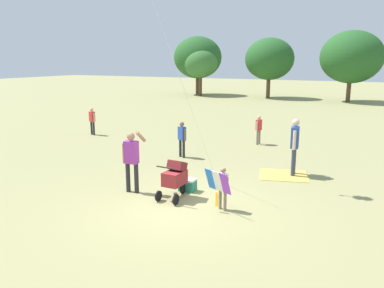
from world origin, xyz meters
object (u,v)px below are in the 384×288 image
at_px(person_sitting_far, 259,127).
at_px(cooler_box, 187,185).
at_px(picnic_blanket, 284,175).
at_px(stroller, 175,176).
at_px(person_adult_flyer, 132,157).
at_px(person_back_turned, 182,136).
at_px(person_couple_left, 295,142).
at_px(child_with_butterfly_kite, 222,184).
at_px(person_red_shirt, 92,119).

xyz_separation_m(person_sitting_far, cooler_box, (-0.00, -6.64, -0.56)).
bearing_deg(picnic_blanket, stroller, -122.34).
bearing_deg(person_sitting_far, person_adult_flyer, -99.98).
bearing_deg(person_back_turned, stroller, -64.31).
bearing_deg(person_sitting_far, person_couple_left, -58.91).
relative_size(person_adult_flyer, stroller, 1.60).
bearing_deg(cooler_box, person_adult_flyer, -149.46).
xyz_separation_m(stroller, person_couple_left, (2.33, 3.48, 0.45)).
bearing_deg(cooler_box, child_with_butterfly_kite, -32.54).
bearing_deg(cooler_box, person_back_turned, 120.43).
height_order(person_sitting_far, picnic_blanket, person_sitting_far).
bearing_deg(person_couple_left, stroller, -123.75).
xyz_separation_m(child_with_butterfly_kite, person_adult_flyer, (-2.68, 0.11, 0.35)).
xyz_separation_m(person_sitting_far, person_back_turned, (-1.89, -3.43, 0.06)).
height_order(stroller, person_couple_left, person_couple_left).
bearing_deg(person_red_shirt, child_with_butterfly_kite, -33.07).
bearing_deg(person_couple_left, person_adult_flyer, -135.08).
distance_m(person_adult_flyer, picnic_blanket, 4.88).
height_order(stroller, person_back_turned, person_back_turned).
distance_m(person_adult_flyer, cooler_box, 1.73).
distance_m(person_red_shirt, person_back_turned, 6.18).
relative_size(person_adult_flyer, cooler_box, 3.89).
bearing_deg(stroller, child_with_butterfly_kite, -9.02).
bearing_deg(picnic_blanket, person_back_turned, 171.61).
bearing_deg(child_with_butterfly_kite, person_couple_left, 75.99).
height_order(person_couple_left, person_back_turned, person_couple_left).
bearing_deg(person_adult_flyer, picnic_blanket, 45.35).
distance_m(person_adult_flyer, person_sitting_far, 7.53).
bearing_deg(stroller, person_sitting_far, 89.80).
xyz_separation_m(person_adult_flyer, picnic_blanket, (3.36, 3.40, -1.00)).
relative_size(child_with_butterfly_kite, person_sitting_far, 0.86).
height_order(child_with_butterfly_kite, person_couple_left, person_couple_left).
relative_size(person_back_turned, picnic_blanket, 0.91).
height_order(person_red_shirt, person_back_turned, person_back_turned).
distance_m(person_red_shirt, cooler_box, 9.31).
bearing_deg(person_back_turned, person_adult_flyer, -81.68).
height_order(stroller, picnic_blanket, stroller).
bearing_deg(person_adult_flyer, person_couple_left, 44.92).
bearing_deg(person_adult_flyer, person_sitting_far, 80.02).
relative_size(child_with_butterfly_kite, person_adult_flyer, 0.61).
relative_size(person_sitting_far, picnic_blanket, 0.85).
bearing_deg(person_adult_flyer, person_back_turned, 98.32).
bearing_deg(child_with_butterfly_kite, picnic_blanket, 79.05).
bearing_deg(person_couple_left, person_sitting_far, 121.09).
xyz_separation_m(person_couple_left, cooler_box, (-2.30, -2.83, -0.88)).
bearing_deg(cooler_box, person_red_shirt, 146.84).
relative_size(stroller, picnic_blanket, 0.74).
bearing_deg(person_sitting_far, picnic_blanket, -62.88).
distance_m(stroller, person_couple_left, 4.21).
height_order(person_red_shirt, cooler_box, person_red_shirt).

